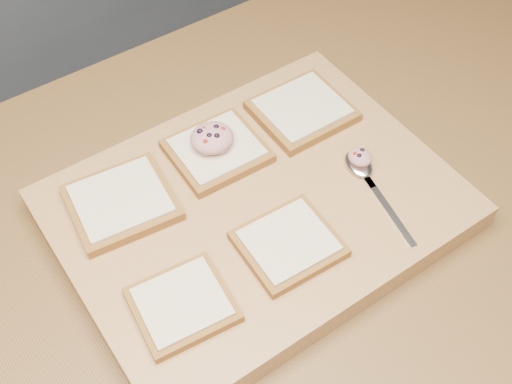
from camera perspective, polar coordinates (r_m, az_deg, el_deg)
island_counter at (r=1.30m, az=1.50°, el=-12.12°), size 2.00×0.80×0.90m
cutting_board at (r=0.87m, az=0.00°, el=-1.47°), size 0.51×0.39×0.04m
bread_far_left at (r=0.86m, az=-11.90°, el=-0.88°), size 0.14×0.14×0.02m
bread_far_center at (r=0.91m, az=-3.50°, el=3.72°), size 0.13×0.12×0.02m
bread_far_right at (r=0.96m, az=4.12°, el=7.27°), size 0.13×0.12×0.02m
bread_near_left at (r=0.77m, az=-6.57°, el=-9.89°), size 0.12×0.11×0.02m
bread_near_center at (r=0.81m, az=2.91°, el=-4.59°), size 0.12×0.11×0.02m
tuna_salad_dollop at (r=0.89m, az=-3.94°, el=4.84°), size 0.06×0.06×0.03m
spoon at (r=0.90m, az=9.49°, el=1.89°), size 0.06×0.17×0.01m
spoon_salad at (r=0.89m, az=9.22°, el=3.11°), size 0.03×0.03×0.02m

